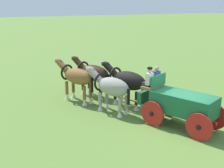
{
  "coord_description": "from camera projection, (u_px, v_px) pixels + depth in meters",
  "views": [
    {
      "loc": [
        -9.64,
        8.28,
        5.49
      ],
      "look_at": [
        4.11,
        1.55,
        1.2
      ],
      "focal_mm": 46.89,
      "sensor_mm": 36.0,
      "label": 1
    }
  ],
  "objects": [
    {
      "name": "draft_horse_lead_off",
      "position": [
        93.0,
        74.0,
        17.46
      ],
      "size": [
        3.05,
        1.73,
        2.25
      ],
      "color": "#331E14",
      "rests_on": "ground"
    },
    {
      "name": "draft_horse_rear_near",
      "position": [
        111.0,
        87.0,
        14.89
      ],
      "size": [
        2.87,
        1.65,
        2.18
      ],
      "color": "#9E998E",
      "rests_on": "ground"
    },
    {
      "name": "draft_horse_rear_off",
      "position": [
        127.0,
        81.0,
        15.81
      ],
      "size": [
        3.04,
        1.74,
        2.25
      ],
      "color": "black",
      "rests_on": "ground"
    },
    {
      "name": "ground_plane",
      "position": [
        182.0,
        127.0,
        13.33
      ],
      "size": [
        220.0,
        220.0,
        0.0
      ],
      "primitive_type": "plane",
      "color": "olive"
    },
    {
      "name": "draft_horse_lead_near",
      "position": [
        76.0,
        77.0,
        16.52
      ],
      "size": [
        3.02,
        1.7,
        2.28
      ],
      "color": "brown",
      "rests_on": "ground"
    },
    {
      "name": "show_wagon",
      "position": [
        180.0,
        103.0,
        13.15
      ],
      "size": [
        5.63,
        3.0,
        2.6
      ],
      "color": "#195B38",
      "rests_on": "ground"
    }
  ]
}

